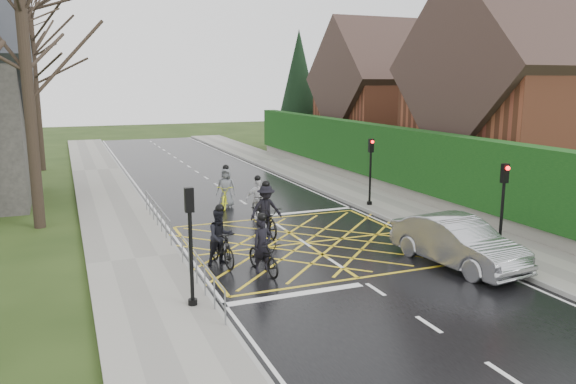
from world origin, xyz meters
TOP-DOWN VIEW (x-y plane):
  - ground at (0.00, 0.00)m, footprint 120.00×120.00m
  - road at (0.00, 0.00)m, footprint 9.00×80.00m
  - sidewalk_right at (6.00, 0.00)m, footprint 3.00×80.00m
  - sidewalk_left at (-6.00, 0.00)m, footprint 3.00×80.00m
  - stone_wall at (7.75, 6.00)m, footprint 0.50×38.00m
  - hedge at (7.75, 6.00)m, footprint 0.90×38.00m
  - house_near at (14.75, 4.00)m, footprint 11.80×9.80m
  - house_far at (14.75, 18.00)m, footprint 9.80×8.80m
  - conifer at (10.75, 26.00)m, footprint 4.60×4.60m
  - tree_near at (-9.00, 6.00)m, footprint 9.24×9.24m
  - tree_mid at (-10.00, 14.00)m, footprint 10.08×10.08m
  - tree_far at (-9.30, 22.00)m, footprint 8.40×8.40m
  - railing_south at (-4.65, -3.50)m, footprint 0.05×5.04m
  - railing_north at (-4.65, 4.00)m, footprint 0.05×6.04m
  - traffic_light_ne at (5.10, 4.20)m, footprint 0.24×0.31m
  - traffic_light_se at (5.10, -4.20)m, footprint 0.24×0.31m
  - traffic_light_sw at (-5.10, -4.50)m, footprint 0.24×0.31m
  - cyclist_rear at (-2.45, -2.42)m, footprint 0.91×1.98m
  - cyclist_back at (-3.46, -1.24)m, footprint 0.97×2.03m
  - cyclist_mid at (-0.88, 1.66)m, footprint 1.24×2.16m
  - cyclist_front at (-0.40, 4.04)m, footprint 1.04×1.91m
  - cyclist_lead at (-1.04, 6.70)m, footprint 1.52×2.19m
  - car at (3.48, -4.11)m, footprint 2.22×4.89m

SIDE VIEW (x-z plane):
  - ground at x=0.00m, z-range 0.00..0.00m
  - road at x=0.00m, z-range 0.00..0.01m
  - sidewalk_right at x=6.00m, z-range 0.00..0.15m
  - sidewalk_left at x=-6.00m, z-range 0.00..0.15m
  - stone_wall at x=7.75m, z-range 0.00..0.70m
  - cyclist_rear at x=-2.45m, z-range -0.33..1.53m
  - cyclist_front at x=-0.40m, z-range -0.25..1.65m
  - cyclist_lead at x=-1.04m, z-range -0.31..1.71m
  - cyclist_back at x=-3.46m, z-range -0.24..1.74m
  - cyclist_mid at x=-0.88m, z-range -0.28..1.81m
  - car at x=3.48m, z-range 0.00..1.56m
  - railing_south at x=-4.65m, z-range 0.27..1.29m
  - railing_north at x=-4.65m, z-range 0.27..1.30m
  - traffic_light_ne at x=5.10m, z-range 0.06..3.27m
  - traffic_light_se at x=5.10m, z-range 0.06..3.27m
  - traffic_light_sw at x=-5.10m, z-range 0.06..3.27m
  - hedge at x=7.75m, z-range 0.70..3.50m
  - house_far at x=14.75m, z-range -0.79..9.51m
  - house_near at x=14.75m, z-range -0.92..10.38m
  - conifer at x=10.75m, z-range -0.01..9.99m
  - tree_far at x=-9.30m, z-range 1.99..12.39m
  - tree_near at x=-9.00m, z-range 2.19..13.63m
  - tree_mid at x=-10.00m, z-range 2.39..14.87m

